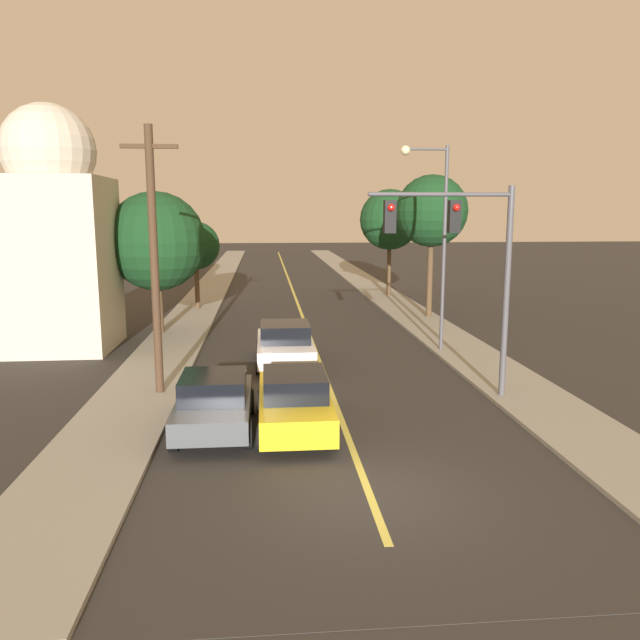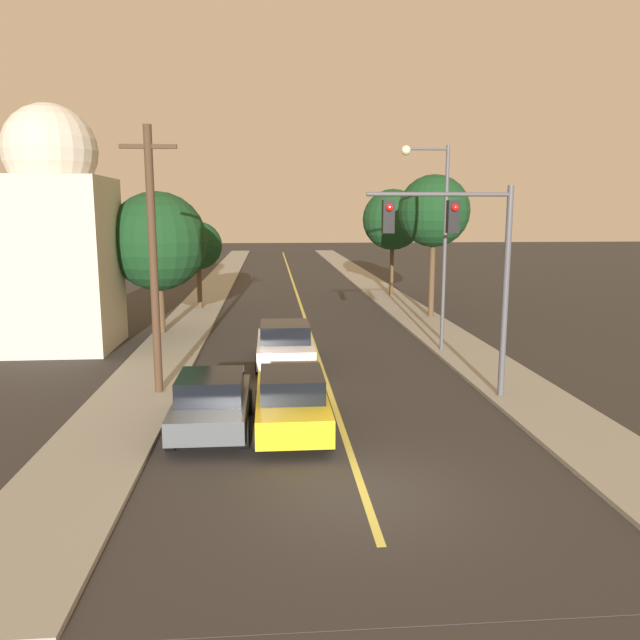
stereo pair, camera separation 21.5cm
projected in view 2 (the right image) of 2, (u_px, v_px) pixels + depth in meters
ground_plane at (364, 494)px, 12.20m from camera, size 200.00×200.00×0.00m
road_surface at (293, 284)px, 47.55m from camera, size 9.08×80.00×0.01m
sidewalk_left at (217, 284)px, 47.09m from camera, size 2.50×80.00×0.12m
sidewalk_right at (369, 283)px, 48.00m from camera, size 2.50×80.00×0.12m
car_near_lane_front at (292, 401)px, 15.64m from camera, size 1.88×4.45×1.53m
car_near_lane_second at (285, 344)px, 22.36m from camera, size 2.08×4.40×1.54m
car_outer_lane_front at (212, 402)px, 15.56m from camera, size 1.92×4.07×1.49m
traffic_signal_mast at (462, 249)px, 17.48m from camera, size 4.14×0.42×6.05m
streetlamp_right at (435, 223)px, 23.56m from camera, size 1.84×0.36×7.76m
utility_pole_left at (153, 257)px, 18.03m from camera, size 1.60×0.24×7.73m
tree_left_near at (158, 241)px, 27.20m from camera, size 4.31×4.31×6.21m
tree_left_far at (198, 246)px, 34.33m from camera, size 2.63×2.63×4.80m
tree_right_near at (393, 220)px, 39.52m from camera, size 3.83×3.83×6.75m
tree_right_far at (434, 211)px, 31.23m from camera, size 3.60×3.60×7.17m
domed_building_left at (56, 234)px, 24.45m from camera, size 4.19×4.19×9.52m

